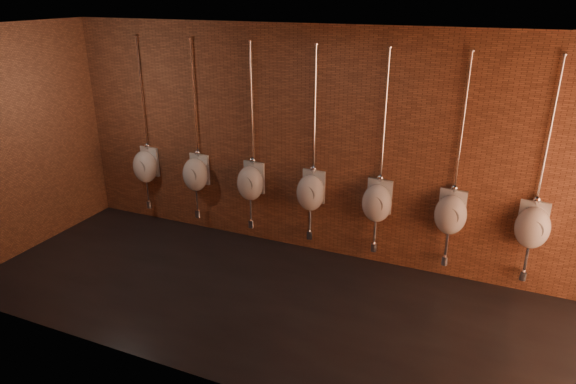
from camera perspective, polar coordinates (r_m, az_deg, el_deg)
name	(u,v)px	position (r m, az deg, el deg)	size (l,w,h in m)	color
ground	(298,307)	(6.39, 1.14, -12.69)	(8.50, 8.50, 0.00)	black
room_shell	(300,149)	(5.51, 1.30, 4.85)	(8.54, 3.04, 3.22)	black
urinal_0	(145,166)	(8.54, -15.56, 2.83)	(0.43, 0.38, 2.72)	white
urinal_1	(196,174)	(8.00, -10.22, 2.03)	(0.43, 0.38, 2.72)	white
urinal_2	(251,182)	(7.54, -4.19, 1.10)	(0.43, 0.38, 2.72)	white
urinal_3	(311,192)	(7.18, 2.54, 0.05)	(0.43, 0.38, 2.72)	white
urinal_4	(377,202)	(6.93, 9.87, -1.10)	(0.43, 0.38, 2.72)	white
urinal_5	(451,213)	(6.80, 17.62, -2.29)	(0.43, 0.38, 2.72)	white
urinal_6	(533,226)	(6.80, 25.53, -3.46)	(0.43, 0.38, 2.72)	white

